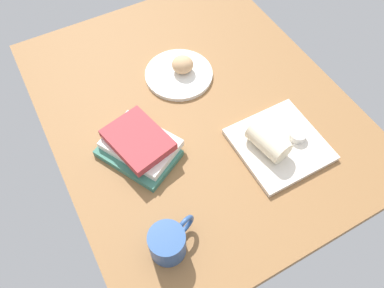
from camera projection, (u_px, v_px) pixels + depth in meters
The scene contains 8 objects.
dining_table at pixel (195, 108), 120.17cm from camera, with size 110.00×90.00×4.00cm, color olive.
round_plate at pixel (179, 74), 124.56cm from camera, with size 22.42×22.42×1.40cm, color white.
scone_pastry at pixel (183, 65), 122.21cm from camera, with size 7.13×6.73×5.54cm, color tan.
square_plate at pixel (279, 145), 109.32cm from camera, with size 24.44×24.44×1.60cm, color silver.
sauce_cup at pixel (298, 135), 108.60cm from camera, with size 4.94×4.94×2.42cm.
breakfast_wrap at pixel (268, 141), 104.90cm from camera, with size 6.93×6.93×11.97cm, color beige.
book_stack at pixel (139, 146), 105.96cm from camera, with size 26.14×24.01×7.25cm.
coffee_mug at pixel (168, 242), 89.72cm from camera, with size 9.04×13.44×8.86cm.
Camera 1 is at (-65.25, 36.77, 96.67)cm, focal length 35.05 mm.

